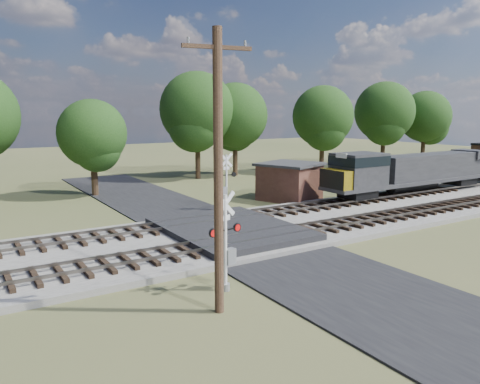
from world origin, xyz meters
TOP-DOWN VIEW (x-y plane):
  - ground at (0.00, 0.00)m, footprint 160.00×160.00m
  - ballast_bed at (10.00, 0.50)m, footprint 140.00×10.00m
  - road at (0.00, 0.00)m, footprint 7.00×60.00m
  - crossing_panel at (0.00, 0.50)m, footprint 7.00×9.00m
  - track_near at (3.12, -2.00)m, footprint 140.00×2.60m
  - track_far at (3.12, 3.00)m, footprint 140.00×2.60m
  - crossing_signal_near at (-4.43, -6.70)m, footprint 1.64×0.46m
  - crossing_signal_far at (3.45, 6.87)m, footprint 1.72×0.38m
  - utility_pole at (-5.75, -8.38)m, footprint 2.43×0.56m
  - equipment_shed at (10.14, 7.78)m, footprint 5.81×5.81m
  - treeline at (6.72, 20.94)m, footprint 83.45×11.76m

SIDE VIEW (x-z plane):
  - ground at x=0.00m, z-range 0.00..0.00m
  - road at x=0.00m, z-range 0.00..0.08m
  - ballast_bed at x=10.00m, z-range 0.00..0.30m
  - crossing_panel at x=0.00m, z-range 0.01..0.62m
  - track_near at x=3.12m, z-range 0.25..0.58m
  - track_far at x=3.12m, z-range 0.25..0.58m
  - equipment_shed at x=10.14m, z-range 0.02..3.09m
  - crossing_signal_near at x=-4.43m, z-range -0.35..3.77m
  - crossing_signal_far at x=3.45m, z-range -0.36..3.90m
  - utility_pole at x=-5.75m, z-range 0.30..10.30m
  - treeline at x=6.72m, z-range 1.12..12.60m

